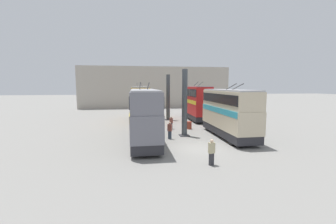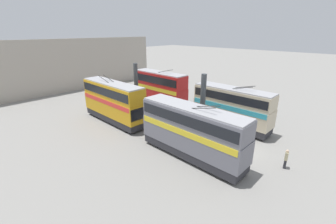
{
  "view_description": "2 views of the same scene",
  "coord_description": "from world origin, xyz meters",
  "px_view_note": "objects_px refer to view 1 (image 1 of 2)",
  "views": [
    {
      "loc": [
        -18.21,
        5.33,
        5.34
      ],
      "look_at": [
        7.59,
        1.35,
        2.28
      ],
      "focal_mm": 24.0,
      "sensor_mm": 36.0,
      "label": 1
    },
    {
      "loc": [
        -8.48,
        19.23,
        11.3
      ],
      "look_at": [
        9.71,
        0.35,
        1.71
      ],
      "focal_mm": 24.0,
      "sensor_mm": 36.0,
      "label": 2
    }
  ],
  "objects_px": {
    "bus_right_near": "(144,112)",
    "person_by_right_row": "(170,130)",
    "bus_left_near": "(228,110)",
    "person_aisle_midway": "(171,123)",
    "person_aisle_foreground": "(212,151)",
    "bus_left_far": "(196,101)",
    "bus_right_far": "(140,102)",
    "oil_drum": "(189,125)"
  },
  "relations": [
    {
      "from": "bus_right_near",
      "to": "person_by_right_row",
      "type": "distance_m",
      "value": 3.34
    },
    {
      "from": "bus_left_near",
      "to": "bus_right_near",
      "type": "distance_m",
      "value": 8.82
    },
    {
      "from": "bus_left_near",
      "to": "person_aisle_midway",
      "type": "relative_size",
      "value": 6.15
    },
    {
      "from": "person_aisle_foreground",
      "to": "bus_left_far",
      "type": "bearing_deg",
      "value": 151.25
    },
    {
      "from": "bus_left_near",
      "to": "person_aisle_midway",
      "type": "height_order",
      "value": "bus_left_near"
    },
    {
      "from": "person_aisle_midway",
      "to": "person_by_right_row",
      "type": "xyz_separation_m",
      "value": [
        -5.18,
        1.02,
        0.12
      ]
    },
    {
      "from": "bus_right_far",
      "to": "oil_drum",
      "type": "relative_size",
      "value": 11.06
    },
    {
      "from": "bus_left_far",
      "to": "person_by_right_row",
      "type": "bearing_deg",
      "value": 153.51
    },
    {
      "from": "bus_left_far",
      "to": "bus_right_near",
      "type": "relative_size",
      "value": 0.88
    },
    {
      "from": "bus_left_far",
      "to": "bus_right_far",
      "type": "xyz_separation_m",
      "value": [
        -0.53,
        8.78,
        -0.05
      ]
    },
    {
      "from": "person_by_right_row",
      "to": "bus_right_near",
      "type": "bearing_deg",
      "value": 142.82
    },
    {
      "from": "person_aisle_midway",
      "to": "oil_drum",
      "type": "height_order",
      "value": "person_aisle_midway"
    },
    {
      "from": "oil_drum",
      "to": "bus_right_far",
      "type": "bearing_deg",
      "value": 39.76
    },
    {
      "from": "person_aisle_midway",
      "to": "bus_left_near",
      "type": "bearing_deg",
      "value": 50.89
    },
    {
      "from": "bus_right_far",
      "to": "person_aisle_foreground",
      "type": "bearing_deg",
      "value": -167.98
    },
    {
      "from": "person_aisle_foreground",
      "to": "bus_right_near",
      "type": "bearing_deg",
      "value": -165.11
    },
    {
      "from": "bus_left_far",
      "to": "oil_drum",
      "type": "height_order",
      "value": "bus_left_far"
    },
    {
      "from": "bus_left_far",
      "to": "oil_drum",
      "type": "distance_m",
      "value": 8.48
    },
    {
      "from": "person_aisle_foreground",
      "to": "bus_left_near",
      "type": "bearing_deg",
      "value": 133.79
    },
    {
      "from": "bus_left_near",
      "to": "bus_left_far",
      "type": "relative_size",
      "value": 1.03
    },
    {
      "from": "bus_right_near",
      "to": "person_aisle_midway",
      "type": "relative_size",
      "value": 6.83
    },
    {
      "from": "person_by_right_row",
      "to": "bus_left_near",
      "type": "bearing_deg",
      "value": -53.68
    },
    {
      "from": "bus_right_near",
      "to": "person_aisle_foreground",
      "type": "bearing_deg",
      "value": -149.17
    },
    {
      "from": "bus_left_far",
      "to": "oil_drum",
      "type": "xyz_separation_m",
      "value": [
        -7.53,
        2.96,
        -2.54
      ]
    },
    {
      "from": "person_aisle_midway",
      "to": "bus_right_near",
      "type": "bearing_deg",
      "value": -25.55
    },
    {
      "from": "bus_right_far",
      "to": "person_by_right_row",
      "type": "height_order",
      "value": "bus_right_far"
    },
    {
      "from": "bus_left_near",
      "to": "person_aisle_midway",
      "type": "xyz_separation_m",
      "value": [
        5.12,
        5.15,
        -2.0
      ]
    },
    {
      "from": "person_by_right_row",
      "to": "person_aisle_foreground",
      "type": "height_order",
      "value": "person_aisle_foreground"
    },
    {
      "from": "bus_left_far",
      "to": "bus_right_far",
      "type": "distance_m",
      "value": 8.8
    },
    {
      "from": "bus_right_near",
      "to": "oil_drum",
      "type": "distance_m",
      "value": 8.46
    },
    {
      "from": "bus_right_near",
      "to": "bus_right_far",
      "type": "xyz_separation_m",
      "value": [
        12.66,
        0.0,
        0.11
      ]
    },
    {
      "from": "bus_left_near",
      "to": "bus_right_near",
      "type": "xyz_separation_m",
      "value": [
        -0.86,
        8.78,
        0.03
      ]
    },
    {
      "from": "person_aisle_foreground",
      "to": "oil_drum",
      "type": "height_order",
      "value": "person_aisle_foreground"
    },
    {
      "from": "oil_drum",
      "to": "bus_right_near",
      "type": "bearing_deg",
      "value": 134.16
    },
    {
      "from": "bus_left_far",
      "to": "person_by_right_row",
      "type": "height_order",
      "value": "bus_left_far"
    },
    {
      "from": "bus_right_far",
      "to": "person_by_right_row",
      "type": "bearing_deg",
      "value": -167.59
    },
    {
      "from": "person_aisle_foreground",
      "to": "oil_drum",
      "type": "relative_size",
      "value": 1.95
    },
    {
      "from": "bus_right_near",
      "to": "person_by_right_row",
      "type": "height_order",
      "value": "bus_right_near"
    },
    {
      "from": "bus_right_far",
      "to": "oil_drum",
      "type": "distance_m",
      "value": 9.44
    },
    {
      "from": "bus_left_far",
      "to": "person_aisle_foreground",
      "type": "height_order",
      "value": "bus_left_far"
    },
    {
      "from": "bus_right_far",
      "to": "person_aisle_foreground",
      "type": "xyz_separation_m",
      "value": [
        -19.67,
        -4.19,
        -2.0
      ]
    },
    {
      "from": "bus_right_near",
      "to": "bus_right_far",
      "type": "distance_m",
      "value": 12.66
    }
  ]
}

